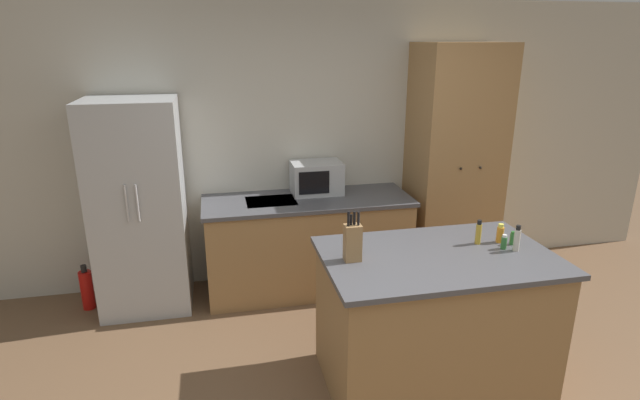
% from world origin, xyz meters
% --- Properties ---
extents(wall_back, '(7.20, 0.06, 2.60)m').
position_xyz_m(wall_back, '(0.00, 2.33, 1.30)').
color(wall_back, beige).
rests_on(wall_back, ground_plane).
extents(refrigerator, '(0.74, 0.68, 1.81)m').
position_xyz_m(refrigerator, '(-1.70, 1.97, 0.90)').
color(refrigerator, '#B7BABC').
rests_on(refrigerator, ground_plane).
extents(back_counter, '(1.87, 0.71, 0.88)m').
position_xyz_m(back_counter, '(-0.26, 1.97, 0.44)').
color(back_counter, '#9E7547').
rests_on(back_counter, ground_plane).
extents(pantry_cabinet, '(0.79, 0.62, 2.23)m').
position_xyz_m(pantry_cabinet, '(1.17, 2.00, 1.11)').
color(pantry_cabinet, '#9E7547').
rests_on(pantry_cabinet, ground_plane).
extents(kitchen_island, '(1.48, 0.93, 0.94)m').
position_xyz_m(kitchen_island, '(0.31, 0.46, 0.47)').
color(kitchen_island, '#9E7547').
rests_on(kitchen_island, ground_plane).
extents(microwave, '(0.46, 0.33, 0.29)m').
position_xyz_m(microwave, '(-0.15, 2.12, 1.03)').
color(microwave, '#B2B5B7').
rests_on(microwave, back_counter).
extents(knife_block, '(0.10, 0.08, 0.33)m').
position_xyz_m(knife_block, '(-0.26, 0.49, 1.07)').
color(knife_block, '#9E7547').
rests_on(knife_block, kitchen_island).
extents(spice_bottle_tall_dark, '(0.04, 0.04, 0.17)m').
position_xyz_m(spice_bottle_tall_dark, '(0.82, 0.41, 1.02)').
color(spice_bottle_tall_dark, beige).
rests_on(spice_bottle_tall_dark, kitchen_island).
extents(spice_bottle_short_red, '(0.04, 0.04, 0.09)m').
position_xyz_m(spice_bottle_short_red, '(0.86, 0.51, 0.99)').
color(spice_bottle_short_red, '#337033').
rests_on(spice_bottle_short_red, kitchen_island).
extents(spice_bottle_amber_oil, '(0.04, 0.04, 0.17)m').
position_xyz_m(spice_bottle_amber_oil, '(0.64, 0.57, 1.02)').
color(spice_bottle_amber_oil, gold).
rests_on(spice_bottle_amber_oil, kitchen_island).
extents(spice_bottle_green_herb, '(0.05, 0.05, 0.13)m').
position_xyz_m(spice_bottle_green_herb, '(0.80, 0.56, 1.00)').
color(spice_bottle_green_herb, orange).
rests_on(spice_bottle_green_herb, kitchen_island).
extents(spice_bottle_pale_salt, '(0.04, 0.04, 0.10)m').
position_xyz_m(spice_bottle_pale_salt, '(0.76, 0.46, 0.99)').
color(spice_bottle_pale_salt, '#337033').
rests_on(spice_bottle_pale_salt, kitchen_island).
extents(fire_extinguisher, '(0.11, 0.11, 0.41)m').
position_xyz_m(fire_extinguisher, '(-2.21, 1.98, 0.18)').
color(fire_extinguisher, red).
rests_on(fire_extinguisher, ground_plane).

